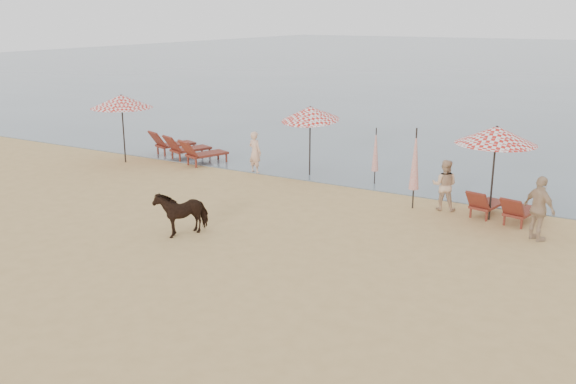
{
  "coord_description": "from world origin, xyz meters",
  "views": [
    {
      "loc": [
        8.54,
        -9.61,
        5.83
      ],
      "look_at": [
        0.0,
        5.0,
        1.1
      ],
      "focal_mm": 40.0,
      "sensor_mm": 36.0,
      "label": 1
    }
  ],
  "objects_px": {
    "lounger_cluster_left": "(185,148)",
    "umbrella_open_left_b": "(310,113)",
    "umbrella_open_left_a": "(121,101)",
    "umbrella_closed_right": "(415,159)",
    "beachgoer_left": "(255,152)",
    "beachgoer_right_a": "(444,185)",
    "umbrella_closed_left": "(376,150)",
    "lounger_cluster_right": "(502,207)",
    "umbrella_open_right": "(496,135)",
    "beachgoer_right_b": "(539,209)",
    "cow": "(182,212)"
  },
  "relations": [
    {
      "from": "umbrella_open_left_b",
      "to": "umbrella_closed_right",
      "type": "xyz_separation_m",
      "value": [
        4.73,
        -2.03,
        -0.78
      ]
    },
    {
      "from": "lounger_cluster_left",
      "to": "umbrella_open_left_a",
      "type": "xyz_separation_m",
      "value": [
        -1.77,
        -1.65,
        1.96
      ]
    },
    {
      "from": "umbrella_closed_right",
      "to": "beachgoer_right_a",
      "type": "distance_m",
      "value": 1.19
    },
    {
      "from": "beachgoer_right_a",
      "to": "beachgoer_right_b",
      "type": "height_order",
      "value": "beachgoer_right_b"
    },
    {
      "from": "umbrella_open_right",
      "to": "umbrella_closed_left",
      "type": "bearing_deg",
      "value": 162.95
    },
    {
      "from": "umbrella_open_right",
      "to": "umbrella_closed_left",
      "type": "distance_m",
      "value": 5.05
    },
    {
      "from": "lounger_cluster_left",
      "to": "umbrella_open_left_b",
      "type": "distance_m",
      "value": 6.01
    },
    {
      "from": "umbrella_open_left_a",
      "to": "umbrella_closed_left",
      "type": "xyz_separation_m",
      "value": [
        10.08,
        1.84,
        -1.22
      ]
    },
    {
      "from": "beachgoer_left",
      "to": "umbrella_open_left_b",
      "type": "bearing_deg",
      "value": -148.03
    },
    {
      "from": "beachgoer_left",
      "to": "umbrella_closed_left",
      "type": "bearing_deg",
      "value": -158.06
    },
    {
      "from": "lounger_cluster_left",
      "to": "umbrella_closed_right",
      "type": "xyz_separation_m",
      "value": [
        10.45,
        -1.85,
        1.05
      ]
    },
    {
      "from": "lounger_cluster_right",
      "to": "umbrella_open_right",
      "type": "distance_m",
      "value": 2.12
    },
    {
      "from": "umbrella_closed_left",
      "to": "cow",
      "type": "relative_size",
      "value": 1.4
    },
    {
      "from": "umbrella_open_left_a",
      "to": "umbrella_open_left_b",
      "type": "height_order",
      "value": "umbrella_open_left_a"
    },
    {
      "from": "lounger_cluster_right",
      "to": "beachgoer_left",
      "type": "relative_size",
      "value": 1.23
    },
    {
      "from": "lounger_cluster_left",
      "to": "beachgoer_left",
      "type": "height_order",
      "value": "beachgoer_left"
    },
    {
      "from": "beachgoer_right_a",
      "to": "beachgoer_right_b",
      "type": "distance_m",
      "value": 3.3
    },
    {
      "from": "beachgoer_right_a",
      "to": "beachgoer_right_b",
      "type": "bearing_deg",
      "value": 144.99
    },
    {
      "from": "umbrella_open_right",
      "to": "umbrella_open_left_b",
      "type": "bearing_deg",
      "value": 171.36
    },
    {
      "from": "umbrella_closed_left",
      "to": "cow",
      "type": "height_order",
      "value": "umbrella_closed_left"
    },
    {
      "from": "umbrella_open_left_a",
      "to": "umbrella_closed_right",
      "type": "bearing_deg",
      "value": -17.2
    },
    {
      "from": "lounger_cluster_right",
      "to": "beachgoer_right_a",
      "type": "bearing_deg",
      "value": -173.15
    },
    {
      "from": "umbrella_open_left_a",
      "to": "lounger_cluster_left",
      "type": "bearing_deg",
      "value": 26.64
    },
    {
      "from": "lounger_cluster_right",
      "to": "umbrella_closed_right",
      "type": "height_order",
      "value": "umbrella_closed_right"
    },
    {
      "from": "cow",
      "to": "beachgoer_right_a",
      "type": "bearing_deg",
      "value": 67.91
    },
    {
      "from": "cow",
      "to": "beachgoer_right_b",
      "type": "relative_size",
      "value": 0.82
    },
    {
      "from": "beachgoer_right_b",
      "to": "umbrella_open_left_a",
      "type": "bearing_deg",
      "value": 31.29
    },
    {
      "from": "lounger_cluster_right",
      "to": "umbrella_open_left_a",
      "type": "bearing_deg",
      "value": -168.04
    },
    {
      "from": "umbrella_open_left_a",
      "to": "umbrella_closed_right",
      "type": "relative_size",
      "value": 1.09
    },
    {
      "from": "umbrella_closed_left",
      "to": "beachgoer_right_a",
      "type": "relative_size",
      "value": 1.29
    },
    {
      "from": "beachgoer_left",
      "to": "beachgoer_right_a",
      "type": "distance_m",
      "value": 7.65
    },
    {
      "from": "beachgoer_left",
      "to": "beachgoer_right_b",
      "type": "distance_m",
      "value": 10.84
    },
    {
      "from": "lounger_cluster_left",
      "to": "beachgoer_right_b",
      "type": "height_order",
      "value": "beachgoer_right_b"
    },
    {
      "from": "lounger_cluster_right",
      "to": "cow",
      "type": "bearing_deg",
      "value": -130.56
    },
    {
      "from": "umbrella_closed_left",
      "to": "umbrella_open_left_a",
      "type": "bearing_deg",
      "value": -169.65
    },
    {
      "from": "umbrella_closed_left",
      "to": "umbrella_open_left_b",
      "type": "bearing_deg",
      "value": -179.73
    },
    {
      "from": "cow",
      "to": "beachgoer_left",
      "type": "distance_m",
      "value": 7.09
    },
    {
      "from": "umbrella_open_left_b",
      "to": "umbrella_closed_left",
      "type": "distance_m",
      "value": 2.81
    },
    {
      "from": "lounger_cluster_left",
      "to": "umbrella_closed_left",
      "type": "distance_m",
      "value": 8.35
    },
    {
      "from": "umbrella_open_left_a",
      "to": "beachgoer_left",
      "type": "xyz_separation_m",
      "value": [
        5.51,
        1.17,
        -1.67
      ]
    },
    {
      "from": "cow",
      "to": "beachgoer_right_a",
      "type": "relative_size",
      "value": 0.92
    },
    {
      "from": "umbrella_open_left_a",
      "to": "umbrella_open_left_b",
      "type": "distance_m",
      "value": 7.71
    },
    {
      "from": "umbrella_closed_right",
      "to": "cow",
      "type": "distance_m",
      "value": 7.21
    },
    {
      "from": "umbrella_open_right",
      "to": "lounger_cluster_right",
      "type": "bearing_deg",
      "value": 25.35
    },
    {
      "from": "cow",
      "to": "umbrella_open_left_b",
      "type": "bearing_deg",
      "value": 112.43
    },
    {
      "from": "umbrella_open_left_b",
      "to": "umbrella_open_left_a",
      "type": "bearing_deg",
      "value": -144.89
    },
    {
      "from": "umbrella_open_right",
      "to": "umbrella_closed_right",
      "type": "distance_m",
      "value": 2.51
    },
    {
      "from": "umbrella_open_left_b",
      "to": "umbrella_open_right",
      "type": "bearing_deg",
      "value": 5.64
    },
    {
      "from": "lounger_cluster_right",
      "to": "umbrella_open_right",
      "type": "xyz_separation_m",
      "value": [
        -0.31,
        -0.1,
        2.09
      ]
    },
    {
      "from": "lounger_cluster_left",
      "to": "cow",
      "type": "relative_size",
      "value": 2.58
    }
  ]
}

